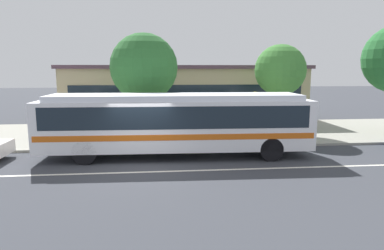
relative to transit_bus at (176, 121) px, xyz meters
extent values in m
plane|color=#383A41|center=(-1.50, -1.49, -1.61)|extent=(120.00, 120.00, 0.00)
cube|color=gray|center=(-1.50, 5.35, -1.55)|extent=(60.00, 8.00, 0.12)
cube|color=silver|center=(-1.50, -2.29, -1.61)|extent=(56.00, 0.16, 0.01)
cube|color=white|center=(-0.02, 0.00, -0.14)|extent=(11.79, 2.80, 2.10)
cube|color=white|center=(-0.02, 0.00, 1.04)|extent=(10.85, 2.47, 0.24)
cube|color=#19232D|center=(-0.02, 0.00, 0.28)|extent=(11.09, 2.80, 0.93)
cube|color=#CB5914|center=(-0.02, 0.00, -0.52)|extent=(11.56, 2.81, 0.24)
cube|color=#19232D|center=(5.79, -0.17, 0.28)|extent=(0.18, 2.16, 1.01)
cylinder|color=black|center=(4.00, 0.97, -1.11)|extent=(1.01, 0.31, 1.00)
cylinder|color=black|center=(3.94, -1.20, -1.11)|extent=(1.01, 0.31, 1.00)
cylinder|color=black|center=(-3.73, 1.20, -1.11)|extent=(1.01, 0.31, 1.00)
cylinder|color=black|center=(-3.80, -0.97, -1.11)|extent=(1.01, 0.31, 1.00)
cylinder|color=#1E304D|center=(3.02, 2.26, -1.05)|extent=(0.14, 0.14, 0.89)
cylinder|color=#1E304D|center=(2.87, 2.21, -1.05)|extent=(0.14, 0.14, 0.89)
cylinder|color=#475354|center=(2.95, 2.24, -0.33)|extent=(0.43, 0.43, 0.56)
sphere|color=#DEA37F|center=(2.95, 2.24, 0.06)|extent=(0.21, 0.21, 0.21)
cylinder|color=navy|center=(-1.18, 2.22, -1.07)|extent=(0.14, 0.14, 0.85)
cylinder|color=navy|center=(-1.34, 2.22, -1.07)|extent=(0.14, 0.14, 0.85)
cylinder|color=#A152B2|center=(-1.26, 2.22, -0.36)|extent=(0.34, 0.34, 0.58)
sphere|color=tan|center=(-1.26, 2.22, 0.05)|extent=(0.22, 0.22, 0.22)
cylinder|color=gray|center=(4.09, 1.94, -0.24)|extent=(0.08, 0.08, 2.52)
cube|color=yellow|center=(4.09, 1.94, 0.82)|extent=(0.04, 0.44, 0.56)
cylinder|color=brown|center=(-1.49, 3.94, -0.22)|extent=(0.26, 0.26, 2.55)
sphere|color=#2D6930|center=(-1.49, 3.94, 2.33)|extent=(3.63, 3.63, 3.63)
cylinder|color=brown|center=(6.28, 4.56, -0.18)|extent=(0.33, 0.33, 2.64)
sphere|color=#3E7F35|center=(6.28, 4.56, 2.17)|extent=(2.94, 2.94, 2.94)
cube|color=tan|center=(1.23, 11.58, 0.31)|extent=(16.74, 7.62, 3.85)
cube|color=#19232D|center=(1.23, 7.75, 0.51)|extent=(15.40, 0.04, 1.39)
cube|color=#523A47|center=(1.23, 11.58, 2.36)|extent=(17.14, 8.02, 0.24)
camera|label=1|loc=(-0.84, -15.13, 2.26)|focal=32.60mm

